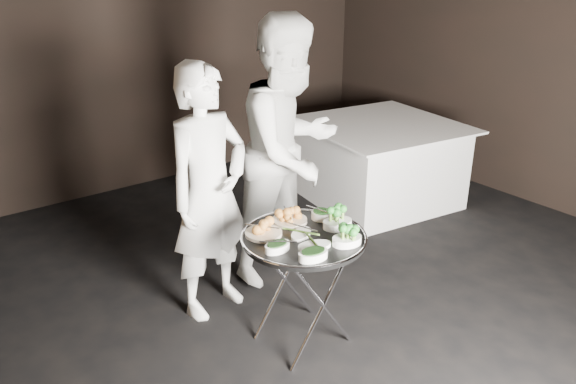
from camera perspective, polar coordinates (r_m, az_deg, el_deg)
floor at (r=3.48m, az=7.62°, el=-17.47°), size 6.00×7.00×0.05m
wall_back at (r=5.73m, az=-17.85°, el=14.62°), size 6.00×0.05×3.00m
tray_stand at (r=3.40m, az=1.55°, el=-9.40°), size 0.48×0.41×0.71m
serving_tray at (r=3.25m, az=1.61°, el=-4.63°), size 0.73×0.73×0.04m
potato_plate_a at (r=3.24m, az=-2.50°, el=-3.82°), size 0.23×0.23×0.08m
potato_plate_b at (r=3.39m, az=0.17°, el=-2.53°), size 0.21×0.21×0.08m
greens_bowl at (r=3.44m, az=3.41°, el=-2.19°), size 0.12×0.12×0.07m
asparagus_plate_a at (r=3.24m, az=1.33°, el=-4.18°), size 0.20×0.18×0.04m
asparagus_plate_b at (r=3.11m, az=2.72°, el=-5.35°), size 0.22×0.16×0.04m
spinach_bowl_a at (r=3.07m, az=-1.10°, el=-5.49°), size 0.16×0.11×0.06m
spinach_bowl_b at (r=2.99m, az=2.57°, el=-6.26°), size 0.18×0.13×0.07m
broccoli_bowl_a at (r=3.34m, az=5.05°, el=-3.07°), size 0.21×0.17×0.08m
broccoli_bowl_b at (r=3.15m, az=6.01°, el=-4.75°), size 0.20×0.16×0.07m
serving_utensils at (r=3.27m, az=1.10°, el=-3.12°), size 0.59×0.44×0.01m
waiter_left at (r=3.57m, az=-8.00°, el=-0.16°), size 0.67×0.51×1.66m
waiter_right at (r=3.98m, az=0.27°, el=4.22°), size 1.03×0.87×1.89m
dining_table at (r=5.46m, az=9.22°, el=2.99°), size 1.35×1.35×0.77m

